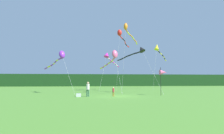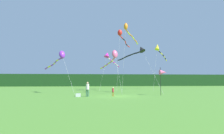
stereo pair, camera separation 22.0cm
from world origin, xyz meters
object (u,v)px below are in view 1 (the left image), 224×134
(banner_flag_pole, at_px, (163,73))
(kite_black, at_px, (139,51))
(kite_magenta, at_px, (108,56))
(person_child, at_px, (113,91))
(person_adult, at_px, (88,88))
(kite_purple, at_px, (60,57))
(cooler_box, at_px, (79,95))
(kite_rainbow, at_px, (113,57))
(kite_yellow, at_px, (158,48))
(kite_orange, at_px, (127,30))
(kite_red, at_px, (121,35))

(banner_flag_pole, xyz_separation_m, kite_black, (-1.79, 5.72, 3.82))
(kite_magenta, bearing_deg, person_child, -92.64)
(person_adult, distance_m, kite_purple, 9.40)
(cooler_box, relative_size, kite_rainbow, 0.07)
(banner_flag_pole, bearing_deg, kite_black, 107.40)
(person_adult, distance_m, kite_magenta, 16.18)
(kite_magenta, bearing_deg, kite_rainbow, -89.85)
(kite_rainbow, bearing_deg, kite_purple, 176.96)
(person_child, height_order, kite_yellow, kite_yellow)
(banner_flag_pole, relative_size, kite_purple, 0.39)
(kite_orange, relative_size, kite_red, 0.99)
(person_child, height_order, cooler_box, person_child)
(kite_purple, distance_m, kite_black, 12.53)
(kite_yellow, distance_m, kite_orange, 10.38)
(kite_orange, bearing_deg, person_child, -110.57)
(cooler_box, height_order, kite_red, kite_red)
(kite_purple, height_order, kite_magenta, kite_magenta)
(kite_magenta, bearing_deg, kite_yellow, 10.08)
(kite_orange, bearing_deg, cooler_box, -127.86)
(kite_rainbow, xyz_separation_m, kite_purple, (-8.26, 0.44, -0.08))
(person_child, distance_m, kite_purple, 11.27)
(cooler_box, height_order, kite_black, kite_black)
(kite_purple, height_order, kite_red, kite_red)
(kite_rainbow, bearing_deg, person_child, -96.29)
(banner_flag_pole, distance_m, kite_black, 7.11)
(kite_purple, height_order, kite_black, kite_black)
(kite_red, bearing_deg, kite_purple, -143.12)
(banner_flag_pole, bearing_deg, kite_purple, 157.50)
(kite_orange, bearing_deg, kite_magenta, 125.90)
(person_adult, bearing_deg, kite_purple, 123.07)
(kite_yellow, height_order, kite_orange, kite_orange)
(kite_purple, distance_m, kite_yellow, 21.89)
(person_child, xyz_separation_m, kite_yellow, (11.75, 16.40, 8.34))
(cooler_box, relative_size, kite_purple, 0.06)
(banner_flag_pole, xyz_separation_m, kite_yellow, (5.05, 15.64, 5.98))
(kite_orange, bearing_deg, banner_flag_pole, -72.76)
(person_adult, distance_m, banner_flag_pole, 10.05)
(person_child, distance_m, kite_magenta, 15.72)
(kite_red, height_order, kite_black, kite_red)
(person_child, bearing_deg, person_adult, -176.80)
(person_child, xyz_separation_m, kite_black, (4.90, 6.48, 6.18))
(person_child, bearing_deg, kite_black, 52.89)
(cooler_box, xyz_separation_m, kite_magenta, (4.87, 14.62, 6.64))
(kite_orange, bearing_deg, kite_rainbow, -128.72)
(person_adult, height_order, person_child, person_adult)
(person_child, xyz_separation_m, kite_orange, (3.79, 10.11, 10.57))
(kite_orange, xyz_separation_m, kite_black, (1.11, -3.63, -4.39))
(kite_rainbow, relative_size, kite_magenta, 0.99)
(person_child, height_order, kite_magenta, kite_magenta)
(kite_yellow, height_order, kite_magenta, kite_yellow)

